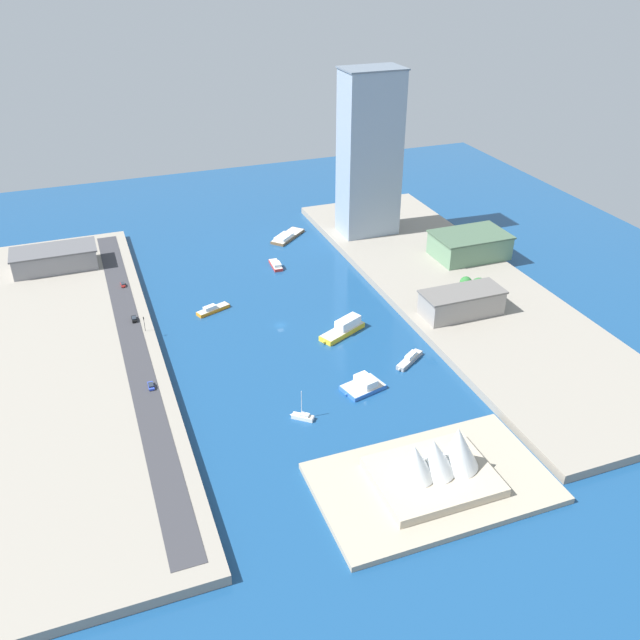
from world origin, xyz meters
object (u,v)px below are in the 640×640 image
Objects in this scene: barge_flat_brown at (287,236)px; warehouse_low_gray at (55,258)px; sailboat_small_white at (302,416)px; hatchback_blue at (151,386)px; tugboat_red at (276,265)px; traffic_light_waterfront at (144,322)px; ferry_yellow_fast at (344,328)px; pickup_red at (123,285)px; yacht_sleek_gray at (409,359)px; catamaran_blue at (364,385)px; tower_tall_glass at (369,154)px; opera_landmark at (438,463)px; suv_black at (134,319)px; water_taxi_orange at (213,309)px; terminal_long_green at (470,245)px; carpark_squat_concrete at (462,302)px.

barge_flat_brown is 117.66m from warehouse_low_gray.
sailboat_small_white reaches higher than hatchback_blue.
warehouse_low_gray is (101.30, -29.00, 7.26)m from tugboat_red.
ferry_yellow_fast is at bearing 162.57° from traffic_light_waterfront.
hatchback_blue is 1.08× the size of pickup_red.
ferry_yellow_fast is at bearing 140.03° from pickup_red.
sailboat_small_white is at bearing 77.01° from tugboat_red.
tugboat_red is 0.36× the size of warehouse_low_gray.
yacht_sleek_gray is 0.66× the size of barge_flat_brown.
catamaran_blue is 75.99m from hatchback_blue.
opera_landmark is (57.30, 180.31, -36.87)m from tower_tall_glass.
tower_tall_glass is 16.45× the size of suv_black.
traffic_light_waterfront is (85.65, 77.94, 6.59)m from barge_flat_brown.
pickup_red is at bearing 1.50° from tugboat_red.
water_taxi_orange is 0.45× the size of opera_landmark.
tugboat_red is at bearing -178.50° from pickup_red.
barge_flat_brown is 97.10m from terminal_long_green.
sailboat_small_white is 0.82× the size of tugboat_red.
sailboat_small_white reaches higher than suv_black.
tower_tall_glass is 12.93× the size of traffic_light_waterfront.
hatchback_blue is at bearing 38.95° from tower_tall_glass.
hatchback_blue reaches higher than yacht_sleek_gray.
hatchback_blue is 0.14× the size of opera_landmark.
sailboat_small_white reaches higher than water_taxi_orange.
tower_tall_glass is at bearing -114.32° from catamaran_blue.
hatchback_blue is (45.95, -31.32, 3.32)m from sailboat_small_white.
sailboat_small_white is at bearing 58.31° from tower_tall_glass.
pickup_red reaches higher than tugboat_red.
pickup_red is (165.23, -26.39, -5.11)m from terminal_long_green.
carpark_squat_concrete is at bearing 126.44° from tugboat_red.
ferry_yellow_fast reaches higher than pickup_red.
suv_black is (-28.57, 64.80, -4.07)m from warehouse_low_gray.
ferry_yellow_fast is 0.57× the size of warehouse_low_gray.
terminal_long_green is 5.60× the size of traffic_light_waterfront.
ferry_yellow_fast is 82.43m from hatchback_blue.
hatchback_blue is at bearing 11.40° from ferry_yellow_fast.
hatchback_blue is (164.73, 58.03, -5.09)m from terminal_long_green.
sailboat_small_white is 83.71m from traffic_light_waterfront.
suv_black is (129.95, 54.81, -41.12)m from tower_tall_glass.
tower_tall_glass is (0.36, -96.99, 36.66)m from carpark_squat_concrete.
suv_black is at bearing -59.93° from opera_landmark.
suv_black is at bearing 4.19° from water_taxi_orange.
ferry_yellow_fast is 106.07m from pickup_red.
warehouse_low_gray reaches higher than catamaran_blue.
terminal_long_green reaches higher than catamaran_blue.
terminal_long_green reaches higher than traffic_light_waterfront.
terminal_long_green is at bearing -173.81° from traffic_light_waterfront.
terminal_long_green is 7.12× the size of suv_black.
tower_tall_glass is at bearing -157.13° from suv_black.
hatchback_blue is (130.32, 105.35, -41.16)m from tower_tall_glass.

